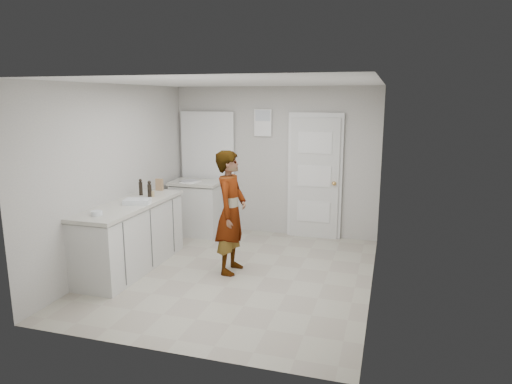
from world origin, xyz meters
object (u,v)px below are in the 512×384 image
(oil_cruet_b, at_px, (141,187))
(egg_bowl, at_px, (97,213))
(oil_cruet_a, at_px, (150,189))
(spice_jar, at_px, (153,194))
(baking_dish, at_px, (137,201))
(cake_mix_box, at_px, (159,185))
(person, at_px, (231,212))

(oil_cruet_b, height_order, egg_bowl, oil_cruet_b)
(oil_cruet_a, bearing_deg, spice_jar, 37.97)
(spice_jar, xyz_separation_m, oil_cruet_a, (-0.03, -0.02, 0.07))
(spice_jar, relative_size, baking_dish, 0.21)
(egg_bowl, bearing_deg, spice_jar, 83.78)
(cake_mix_box, distance_m, oil_cruet_b, 0.40)
(oil_cruet_a, relative_size, egg_bowl, 1.74)
(cake_mix_box, bearing_deg, egg_bowl, -94.81)
(oil_cruet_a, height_order, baking_dish, oil_cruet_a)
(cake_mix_box, xyz_separation_m, oil_cruet_b, (-0.09, -0.39, 0.02))
(person, relative_size, baking_dish, 4.19)
(spice_jar, height_order, baking_dish, spice_jar)
(baking_dish, height_order, egg_bowl, baking_dish)
(cake_mix_box, xyz_separation_m, baking_dish, (0.14, -0.87, -0.06))
(cake_mix_box, height_order, spice_jar, cake_mix_box)
(person, xyz_separation_m, oil_cruet_a, (-1.28, 0.14, 0.21))
(cake_mix_box, xyz_separation_m, oil_cruet_a, (0.09, -0.46, 0.02))
(person, bearing_deg, baking_dish, 103.15)
(oil_cruet_a, bearing_deg, baking_dish, -83.34)
(cake_mix_box, distance_m, oil_cruet_a, 0.46)
(spice_jar, distance_m, baking_dish, 0.44)
(spice_jar, distance_m, oil_cruet_a, 0.08)
(person, relative_size, cake_mix_box, 9.16)
(person, relative_size, egg_bowl, 12.15)
(spice_jar, height_order, oil_cruet_b, oil_cruet_b)
(person, relative_size, spice_jar, 20.42)
(oil_cruet_b, relative_size, baking_dish, 0.61)
(cake_mix_box, relative_size, spice_jar, 2.23)
(spice_jar, bearing_deg, person, -7.38)
(oil_cruet_b, height_order, baking_dish, oil_cruet_b)
(oil_cruet_b, relative_size, egg_bowl, 1.77)
(spice_jar, distance_m, oil_cruet_b, 0.23)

